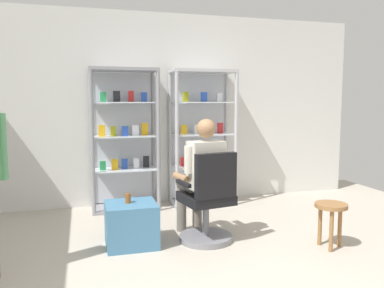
{
  "coord_description": "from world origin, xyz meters",
  "views": [
    {
      "loc": [
        -1.09,
        -2.59,
        1.48
      ],
      "look_at": [
        0.07,
        1.54,
        1.0
      ],
      "focal_mm": 36.77,
      "sensor_mm": 36.0,
      "label": 1
    }
  ],
  "objects_px": {
    "storage_crate": "(131,224)",
    "tea_glass": "(128,198)",
    "display_cabinet_left": "(124,139)",
    "seated_shopkeeper": "(201,173)",
    "display_cabinet_right": "(201,137)",
    "office_chair": "(208,205)",
    "wooden_stool": "(331,213)"
  },
  "relations": [
    {
      "from": "storage_crate",
      "to": "tea_glass",
      "type": "height_order",
      "value": "tea_glass"
    },
    {
      "from": "display_cabinet_left",
      "to": "tea_glass",
      "type": "xyz_separation_m",
      "value": [
        -0.12,
        -1.43,
        -0.47
      ]
    },
    {
      "from": "seated_shopkeeper",
      "to": "storage_crate",
      "type": "height_order",
      "value": "seated_shopkeeper"
    },
    {
      "from": "display_cabinet_right",
      "to": "office_chair",
      "type": "distance_m",
      "value": 1.72
    },
    {
      "from": "office_chair",
      "to": "storage_crate",
      "type": "height_order",
      "value": "office_chair"
    },
    {
      "from": "seated_shopkeeper",
      "to": "wooden_stool",
      "type": "xyz_separation_m",
      "value": [
        1.16,
        -0.64,
        -0.35
      ]
    },
    {
      "from": "wooden_stool",
      "to": "seated_shopkeeper",
      "type": "bearing_deg",
      "value": 151.24
    },
    {
      "from": "display_cabinet_right",
      "to": "storage_crate",
      "type": "height_order",
      "value": "display_cabinet_right"
    },
    {
      "from": "wooden_stool",
      "to": "office_chair",
      "type": "bearing_deg",
      "value": 157.17
    },
    {
      "from": "seated_shopkeeper",
      "to": "tea_glass",
      "type": "distance_m",
      "value": 0.81
    },
    {
      "from": "display_cabinet_right",
      "to": "office_chair",
      "type": "bearing_deg",
      "value": -104.5
    },
    {
      "from": "storage_crate",
      "to": "seated_shopkeeper",
      "type": "bearing_deg",
      "value": 2.42
    },
    {
      "from": "office_chair",
      "to": "seated_shopkeeper",
      "type": "bearing_deg",
      "value": 100.26
    },
    {
      "from": "storage_crate",
      "to": "display_cabinet_right",
      "type": "bearing_deg",
      "value": 50.54
    },
    {
      "from": "seated_shopkeeper",
      "to": "office_chair",
      "type": "bearing_deg",
      "value": -79.74
    },
    {
      "from": "office_chair",
      "to": "wooden_stool",
      "type": "relative_size",
      "value": 2.11
    },
    {
      "from": "display_cabinet_right",
      "to": "wooden_stool",
      "type": "distance_m",
      "value": 2.26
    },
    {
      "from": "office_chair",
      "to": "tea_glass",
      "type": "height_order",
      "value": "office_chair"
    },
    {
      "from": "display_cabinet_left",
      "to": "tea_glass",
      "type": "relative_size",
      "value": 19.04
    },
    {
      "from": "display_cabinet_left",
      "to": "storage_crate",
      "type": "height_order",
      "value": "display_cabinet_left"
    },
    {
      "from": "display_cabinet_left",
      "to": "display_cabinet_right",
      "type": "distance_m",
      "value": 1.1
    },
    {
      "from": "storage_crate",
      "to": "tea_glass",
      "type": "xyz_separation_m",
      "value": [
        -0.03,
        0.02,
        0.27
      ]
    },
    {
      "from": "seated_shopkeeper",
      "to": "tea_glass",
      "type": "height_order",
      "value": "seated_shopkeeper"
    },
    {
      "from": "storage_crate",
      "to": "tea_glass",
      "type": "bearing_deg",
      "value": 146.3
    },
    {
      "from": "display_cabinet_left",
      "to": "office_chair",
      "type": "distance_m",
      "value": 1.81
    },
    {
      "from": "display_cabinet_left",
      "to": "seated_shopkeeper",
      "type": "distance_m",
      "value": 1.58
    },
    {
      "from": "display_cabinet_left",
      "to": "wooden_stool",
      "type": "bearing_deg",
      "value": -48.33
    },
    {
      "from": "seated_shopkeeper",
      "to": "display_cabinet_right",
      "type": "bearing_deg",
      "value": 72.85
    },
    {
      "from": "seated_shopkeeper",
      "to": "wooden_stool",
      "type": "height_order",
      "value": "seated_shopkeeper"
    },
    {
      "from": "storage_crate",
      "to": "wooden_stool",
      "type": "xyz_separation_m",
      "value": [
        1.92,
        -0.61,
        0.14
      ]
    },
    {
      "from": "storage_crate",
      "to": "tea_glass",
      "type": "distance_m",
      "value": 0.27
    },
    {
      "from": "tea_glass",
      "to": "storage_crate",
      "type": "bearing_deg",
      "value": -33.7
    }
  ]
}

